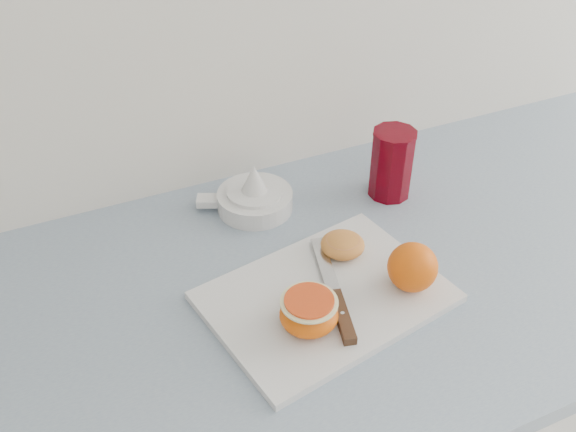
% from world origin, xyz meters
% --- Properties ---
extents(cutting_board, '(0.36, 0.28, 0.01)m').
position_xyz_m(cutting_board, '(-0.00, 1.65, 0.90)').
color(cutting_board, silver).
rests_on(cutting_board, counter).
extents(whole_orange, '(0.07, 0.07, 0.07)m').
position_xyz_m(whole_orange, '(0.11, 1.62, 0.94)').
color(whole_orange, '#F7560A').
rests_on(whole_orange, cutting_board).
extents(half_orange, '(0.08, 0.08, 0.05)m').
position_xyz_m(half_orange, '(-0.05, 1.61, 0.93)').
color(half_orange, '#F7560A').
rests_on(half_orange, cutting_board).
extents(squeezed_shell, '(0.07, 0.07, 0.03)m').
position_xyz_m(squeezed_shell, '(0.06, 1.72, 0.92)').
color(squeezed_shell, '#C67630').
rests_on(squeezed_shell, cutting_board).
extents(paring_knife, '(0.07, 0.21, 0.01)m').
position_xyz_m(paring_knife, '(-0.00, 1.62, 0.91)').
color(paring_knife, '#482518').
rests_on(paring_knife, cutting_board).
extents(citrus_juicer, '(0.16, 0.12, 0.08)m').
position_xyz_m(citrus_juicer, '(-0.02, 1.89, 0.91)').
color(citrus_juicer, white).
rests_on(citrus_juicer, counter).
extents(red_tumbler, '(0.07, 0.07, 0.12)m').
position_xyz_m(red_tumbler, '(0.21, 1.84, 0.95)').
color(red_tumbler, '#5D000B').
rests_on(red_tumbler, counter).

